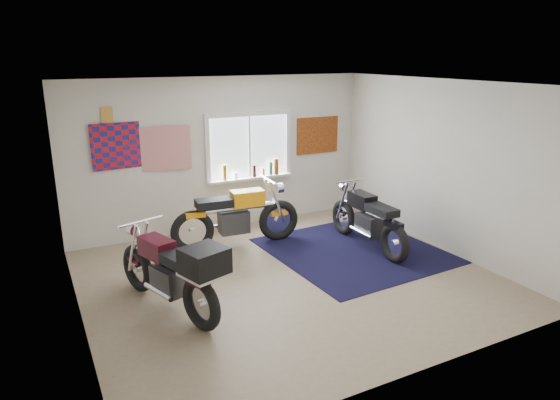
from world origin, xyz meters
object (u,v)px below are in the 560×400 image
yellow_triumph (236,218)px  maroon_tourer (174,272)px  black_chrome_bike (368,221)px  navy_rug (354,250)px

yellow_triumph → maroon_tourer: size_ratio=1.08×
yellow_triumph → black_chrome_bike: bearing=-24.5°
black_chrome_bike → yellow_triumph: bearing=61.8°
yellow_triumph → black_chrome_bike: size_ratio=1.09×
navy_rug → black_chrome_bike: (0.28, 0.04, 0.45)m
navy_rug → yellow_triumph: yellow_triumph is taller
black_chrome_bike → maroon_tourer: 3.47m
navy_rug → black_chrome_bike: black_chrome_bike is taller
navy_rug → maroon_tourer: (-3.12, -0.64, 0.54)m
navy_rug → yellow_triumph: bearing=146.0°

